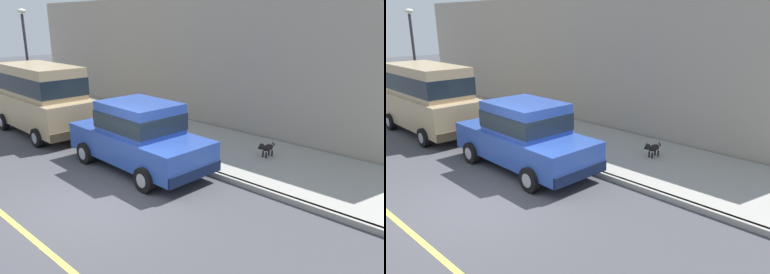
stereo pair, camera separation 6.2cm
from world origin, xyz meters
TOP-DOWN VIEW (x-y plane):
  - ground_plane at (0.00, 0.00)m, footprint 80.00×80.00m
  - curb at (3.20, 0.00)m, footprint 0.16×64.00m
  - sidewalk at (5.00, 0.00)m, footprint 3.60×64.00m
  - lane_centre_line at (-1.60, 0.00)m, footprint 0.12×57.60m
  - car_blue_sedan at (2.21, 1.01)m, footprint 2.13×4.65m
  - car_tan_van at (2.08, 6.44)m, footprint 2.22×4.94m
  - dog_black at (5.13, -1.30)m, footprint 0.75×0.25m
  - street_lamp at (3.55, 10.64)m, footprint 0.36×0.36m
  - building_facade at (7.10, 4.80)m, footprint 0.50×20.00m

SIDE VIEW (x-z plane):
  - ground_plane at x=0.00m, z-range 0.00..0.00m
  - lane_centre_line at x=-1.60m, z-range 0.00..0.01m
  - curb at x=3.20m, z-range 0.00..0.14m
  - sidewalk at x=5.00m, z-range 0.00..0.14m
  - dog_black at x=5.13m, z-range 0.18..0.67m
  - car_blue_sedan at x=2.21m, z-range 0.02..1.94m
  - car_tan_van at x=2.08m, z-range 0.13..2.65m
  - building_facade at x=7.10m, z-range 0.00..4.98m
  - street_lamp at x=3.55m, z-range 0.70..5.12m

